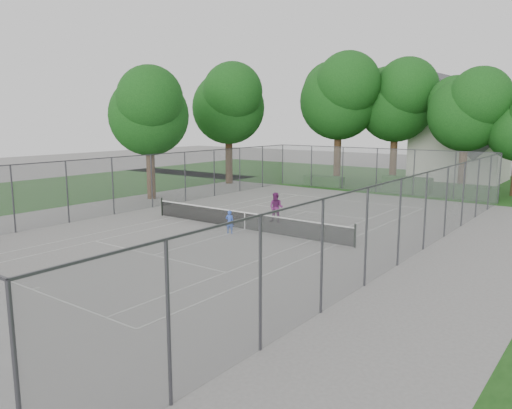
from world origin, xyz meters
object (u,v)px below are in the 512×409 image
Objects in this scene: tennis_net at (245,220)px; house at (461,137)px; girl_player at (230,222)px; woman_player at (276,208)px.

tennis_net is 1.28× the size of house.
woman_player is at bearing -116.42° from girl_player.
house is 27.54m from woman_player.
tennis_net is at bearing -111.45° from woman_player.
girl_player is (-0.03, -1.20, 0.09)m from tennis_net.
girl_player reaches higher than tennis_net.
woman_player reaches higher than tennis_net.
woman_player reaches higher than girl_player.
house reaches higher than tennis_net.
house is at bearing 84.43° from tennis_net.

